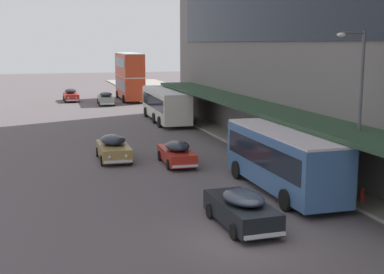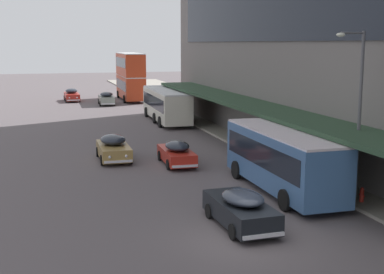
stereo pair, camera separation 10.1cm
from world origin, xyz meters
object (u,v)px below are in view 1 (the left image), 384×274
Objects in this scene: sedan_oncoming_front at (242,208)px; transit_bus_kerbside_front at (283,157)px; sedan_second_mid at (106,98)px; street_lamp at (358,104)px; fire_hydrant at (362,194)px; transit_bus_kerbside_far at (129,75)px; sedan_far_back at (71,95)px; sedan_trailing_near at (113,148)px; transit_bus_kerbside_rear at (166,103)px; sedan_lead_mid at (177,153)px.

transit_bus_kerbside_front is at bearing 47.90° from sedan_oncoming_front.
transit_bus_kerbside_front is at bearing -85.08° from sedan_second_mid.
transit_bus_kerbside_front is at bearing 139.33° from street_lamp.
sedan_second_mid is 45.08m from fire_hydrant.
transit_bus_kerbside_far is 2.14× the size of sedan_second_mid.
sedan_far_back reaches higher than sedan_trailing_near.
transit_bus_kerbside_far reaches higher than fire_hydrant.
transit_bus_kerbside_rear is 2.49× the size of sedan_lead_mid.
sedan_oncoming_front is at bearing -169.24° from fire_hydrant.
street_lamp is 11.25× the size of fire_hydrant.
sedan_lead_mid is 12.25m from fire_hydrant.
transit_bus_kerbside_far is 38.87m from sedan_lead_mid.
transit_bus_kerbside_front is 4.52m from street_lamp.
transit_bus_kerbside_front is at bearing 130.38° from fire_hydrant.
transit_bus_kerbside_far is at bearing 50.21° from sedan_second_mid.
sedan_trailing_near is at bearing 126.86° from fire_hydrant.
sedan_oncoming_front is 6.62× the size of fire_hydrant.
transit_bus_kerbside_far is at bearing -7.29° from sedan_far_back.
sedan_second_mid is at bearing 98.09° from street_lamp.
street_lamp is (2.52, -27.95, 2.90)m from transit_bus_kerbside_rear.
sedan_oncoming_front is at bearing -132.10° from transit_bus_kerbside_front.
sedan_trailing_near is (-7.14, 9.94, -1.01)m from transit_bus_kerbside_front.
transit_bus_kerbside_far is (0.20, 46.09, 1.52)m from transit_bus_kerbside_front.
transit_bus_kerbside_rear is 2.47× the size of sedan_trailing_near.
sedan_lead_mid is (3.83, -39.57, -0.06)m from sedan_far_back.
fire_hydrant is at bearing -49.62° from transit_bus_kerbside_front.
transit_bus_kerbside_front reaches higher than sedan_lead_mid.
sedan_trailing_near is at bearing 102.74° from sedan_oncoming_front.
street_lamp reaches higher than fire_hydrant.
fire_hydrant is (6.20, -44.65, -0.30)m from sedan_second_mid.
fire_hydrant is (2.43, -49.18, -2.84)m from transit_bus_kerbside_far.
sedan_far_back is at bearing 124.72° from sedan_second_mid.
transit_bus_kerbside_far is at bearing 89.83° from transit_bus_kerbside_rear.
sedan_trailing_near is 16.29m from fire_hydrant.
transit_bus_kerbside_far is 14.41× the size of fire_hydrant.
sedan_far_back is 0.61× the size of street_lamp.
sedan_second_mid reaches higher than sedan_oncoming_front.
transit_bus_kerbside_far is 6.42m from sedan_second_mid.
transit_bus_kerbside_far is 36.97m from sedan_trailing_near.
sedan_trailing_near is at bearing 128.72° from street_lamp.
street_lamp reaches higher than sedan_second_mid.
sedan_second_mid is 1.04× the size of sedan_trailing_near.
transit_bus_kerbside_rear reaches higher than fire_hydrant.
transit_bus_kerbside_rear reaches higher than sedan_trailing_near.
street_lamp reaches higher than sedan_far_back.
sedan_lead_mid is at bearing 115.42° from transit_bus_kerbside_front.
street_lamp reaches higher than sedan_lead_mid.
transit_bus_kerbside_front is 1.20× the size of street_lamp.
sedan_trailing_near is at bearing 145.59° from sedan_lead_mid.
transit_bus_kerbside_rear is at bearing -76.86° from sedan_second_mid.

